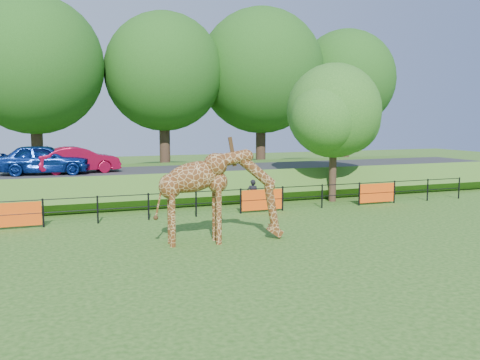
{
  "coord_description": "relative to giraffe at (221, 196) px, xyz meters",
  "views": [
    {
      "loc": [
        -6.26,
        -13.18,
        4.1
      ],
      "look_at": [
        0.29,
        3.69,
        2.0
      ],
      "focal_mm": 40.0,
      "sensor_mm": 36.0,
      "label": 1
    }
  ],
  "objects": [
    {
      "name": "ground",
      "position": [
        0.55,
        -3.28,
        -1.55
      ],
      "size": [
        90.0,
        90.0,
        0.0
      ],
      "primitive_type": "plane",
      "color": "#245114",
      "rests_on": "ground"
    },
    {
      "name": "giraffe",
      "position": [
        0.0,
        0.0,
        0.0
      ],
      "size": [
        4.39,
        1.25,
        3.1
      ],
      "primitive_type": null,
      "rotation": [
        0.0,
        0.0,
        -0.11
      ],
      "color": "#5D3113",
      "rests_on": "ground"
    },
    {
      "name": "perimeter_fence",
      "position": [
        0.55,
        4.72,
        -1.0
      ],
      "size": [
        28.07,
        0.1,
        1.1
      ],
      "primitive_type": null,
      "color": "black",
      "rests_on": "ground"
    },
    {
      "name": "embankment",
      "position": [
        0.55,
        12.22,
        -0.9
      ],
      "size": [
        40.0,
        9.0,
        1.3
      ],
      "primitive_type": "cube",
      "color": "#245114",
      "rests_on": "ground"
    },
    {
      "name": "road",
      "position": [
        0.55,
        10.72,
        -0.19
      ],
      "size": [
        40.0,
        5.0,
        0.12
      ],
      "primitive_type": "cube",
      "color": "#2D2D30",
      "rests_on": "embankment"
    },
    {
      "name": "car_blue",
      "position": [
        -5.24,
        10.66,
        0.6
      ],
      "size": [
        4.49,
        2.36,
        1.46
      ],
      "primitive_type": "imported",
      "rotation": [
        0.0,
        0.0,
        1.42
      ],
      "color": "#123697",
      "rests_on": "road"
    },
    {
      "name": "car_red",
      "position": [
        -3.64,
        10.78,
        0.52
      ],
      "size": [
        4.05,
        1.86,
        1.29
      ],
      "primitive_type": "imported",
      "rotation": [
        0.0,
        0.0,
        1.7
      ],
      "color": "#A40B2E",
      "rests_on": "road"
    },
    {
      "name": "visitor",
      "position": [
        3.43,
        5.49,
        -0.86
      ],
      "size": [
        0.59,
        0.51,
        1.37
      ],
      "primitive_type": "imported",
      "rotation": [
        0.0,
        0.0,
        2.71
      ],
      "color": "black",
      "rests_on": "ground"
    },
    {
      "name": "tree_east",
      "position": [
        8.15,
        6.35,
        2.73
      ],
      "size": [
        5.4,
        4.71,
        6.76
      ],
      "color": "#382519",
      "rests_on": "ground"
    },
    {
      "name": "bg_tree_line",
      "position": [
        2.44,
        18.72,
        5.65
      ],
      "size": [
        37.3,
        8.8,
        11.82
      ],
      "color": "#382519",
      "rests_on": "ground"
    }
  ]
}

